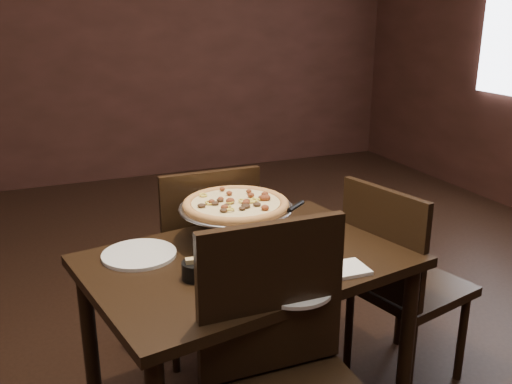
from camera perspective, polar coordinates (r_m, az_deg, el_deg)
name	(u,v)px	position (r m, az deg, el deg)	size (l,w,h in m)	color
room	(233,58)	(1.99, -2.35, 13.21)	(6.04, 7.04, 2.84)	black
dining_table	(249,280)	(2.11, -0.73, -8.77)	(1.25, 0.95, 0.71)	black
pizza_stand	(236,205)	(2.16, -2.03, -1.29)	(0.44, 0.44, 0.18)	silver
parmesan_shaker	(243,275)	(1.83, -1.27, -8.29)	(0.06, 0.06, 0.11)	beige
pepper_flake_shaker	(237,262)	(1.90, -1.91, -7.01)	(0.07, 0.07, 0.12)	maroon
packet_caddy	(196,270)	(1.91, -6.02, -7.72)	(0.10, 0.10, 0.07)	black
napkin_stack	(348,269)	(1.99, 9.21, -7.58)	(0.12, 0.12, 0.01)	white
plate_left	(139,254)	(2.12, -11.61, -6.13)	(0.27, 0.27, 0.01)	silver
plate_near	(294,289)	(1.84, 3.77, -9.66)	(0.25, 0.25, 0.01)	silver
serving_spatula	(296,207)	(2.15, 4.00, -1.50)	(0.16, 0.16, 0.02)	silver
chair_far	(204,254)	(2.60, -5.24, -6.16)	(0.43, 0.43, 0.93)	black
chair_near	(289,382)	(1.74, 3.32, -18.45)	(0.47, 0.47, 0.99)	black
chair_side	(399,278)	(2.47, 14.08, -8.31)	(0.51, 0.51, 0.91)	black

